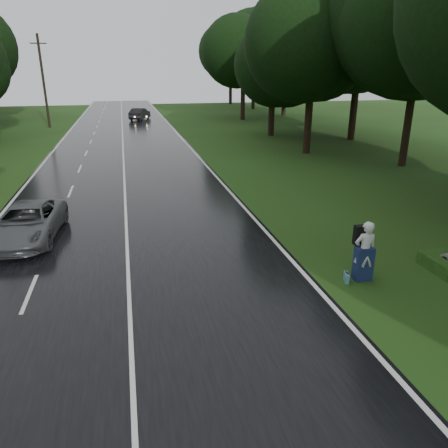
{
  "coord_description": "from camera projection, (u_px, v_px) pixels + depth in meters",
  "views": [
    {
      "loc": [
        0.26,
        -10.62,
        6.54
      ],
      "look_at": [
        3.62,
        3.9,
        1.1
      ],
      "focal_mm": 33.95,
      "sensor_mm": 36.0,
      "label": 1
    }
  ],
  "objects": [
    {
      "name": "tree_right_f",
      "position": [
        243.0,
        120.0,
        58.93
      ],
      "size": [
        10.07,
        10.07,
        15.73
      ],
      "primitive_type": null,
      "color": "black",
      "rests_on": "ground"
    },
    {
      "name": "ground",
      "position": [
        130.0,
        317.0,
        11.9
      ],
      "size": [
        160.0,
        160.0,
        0.0
      ],
      "primitive_type": "plane",
      "color": "#224514",
      "rests_on": "ground"
    },
    {
      "name": "far_car",
      "position": [
        140.0,
        114.0,
        58.51
      ],
      "size": [
        3.2,
        5.0,
        1.56
      ],
      "primitive_type": "imported",
      "rotation": [
        0.0,
        0.0,
        2.78
      ],
      "color": "black",
      "rests_on": "road"
    },
    {
      "name": "hitchhiker",
      "position": [
        364.0,
        253.0,
        13.74
      ],
      "size": [
        0.77,
        0.69,
        2.04
      ],
      "color": "silver",
      "rests_on": "ground"
    },
    {
      "name": "grey_car",
      "position": [
        28.0,
        222.0,
        17.08
      ],
      "size": [
        2.73,
        5.23,
        1.41
      ],
      "primitive_type": "imported",
      "rotation": [
        0.0,
        0.0,
        6.2
      ],
      "color": "#505356",
      "rests_on": "road"
    },
    {
      "name": "tree_right_e",
      "position": [
        271.0,
        135.0,
        44.79
      ],
      "size": [
        7.51,
        7.51,
        11.74
      ],
      "primitive_type": null,
      "color": "black",
      "rests_on": "ground"
    },
    {
      "name": "road",
      "position": [
        124.0,
        167.0,
        30.2
      ],
      "size": [
        12.0,
        140.0,
        0.04
      ],
      "primitive_type": "cube",
      "color": "black",
      "rests_on": "ground"
    },
    {
      "name": "tree_right_d",
      "position": [
        306.0,
        153.0,
        35.34
      ],
      "size": [
        9.73,
        9.73,
        15.2
      ],
      "primitive_type": null,
      "color": "black",
      "rests_on": "ground"
    },
    {
      "name": "suitcase",
      "position": [
        346.0,
        278.0,
        13.83
      ],
      "size": [
        0.24,
        0.43,
        0.3
      ],
      "primitive_type": "cube",
      "rotation": [
        0.0,
        0.0,
        5.97
      ],
      "color": "teal",
      "rests_on": "ground"
    },
    {
      "name": "utility_pole_far",
      "position": [
        50.0,
        128.0,
        50.96
      ],
      "size": [
        1.8,
        0.28,
        10.4
      ],
      "primitive_type": null,
      "color": "black",
      "rests_on": "ground"
    },
    {
      "name": "lane_center",
      "position": [
        124.0,
        167.0,
        30.19
      ],
      "size": [
        0.12,
        140.0,
        0.01
      ],
      "primitive_type": "cube",
      "color": "silver",
      "rests_on": "road"
    }
  ]
}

